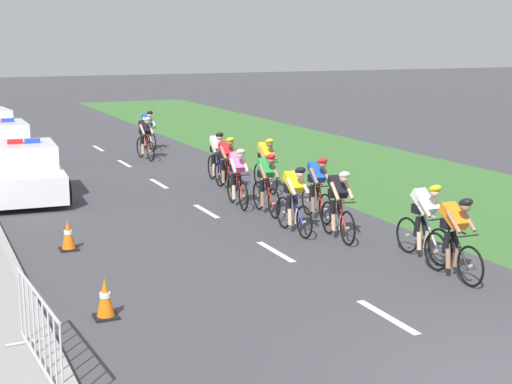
# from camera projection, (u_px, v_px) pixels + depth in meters

# --- Properties ---
(grass_verge) EXTENTS (7.00, 60.00, 0.01)m
(grass_verge) POSITION_uv_depth(u_px,v_px,m) (373.00, 171.00, 24.72)
(grass_verge) COLOR #3D7033
(grass_verge) RESTS_ON ground
(lane_markings_centre) EXTENTS (0.14, 25.60, 0.01)m
(lane_markings_centre) POSITION_uv_depth(u_px,v_px,m) (206.00, 211.00, 18.99)
(lane_markings_centre) COLOR white
(lane_markings_centre) RESTS_ON ground
(cyclist_lead) EXTENTS (0.42, 1.72, 1.56)m
(cyclist_lead) POSITION_uv_depth(u_px,v_px,m) (455.00, 236.00, 13.55)
(cyclist_lead) COLOR black
(cyclist_lead) RESTS_ON ground
(cyclist_second) EXTENTS (0.42, 1.72, 1.56)m
(cyclist_second) POSITION_uv_depth(u_px,v_px,m) (425.00, 220.00, 14.74)
(cyclist_second) COLOR black
(cyclist_second) RESTS_ON ground
(cyclist_third) EXTENTS (0.45, 1.72, 1.56)m
(cyclist_third) POSITION_uv_depth(u_px,v_px,m) (338.00, 203.00, 16.19)
(cyclist_third) COLOR black
(cyclist_third) RESTS_ON ground
(cyclist_fourth) EXTENTS (0.42, 1.72, 1.56)m
(cyclist_fourth) POSITION_uv_depth(u_px,v_px,m) (294.00, 198.00, 16.71)
(cyclist_fourth) COLOR black
(cyclist_fourth) RESTS_ON ground
(cyclist_fifth) EXTENTS (0.44, 1.72, 1.56)m
(cyclist_fifth) POSITION_uv_depth(u_px,v_px,m) (317.00, 187.00, 17.94)
(cyclist_fifth) COLOR black
(cyclist_fifth) RESTS_ON ground
(cyclist_sixth) EXTENTS (0.43, 1.72, 1.56)m
(cyclist_sixth) POSITION_uv_depth(u_px,v_px,m) (266.00, 182.00, 18.54)
(cyclist_sixth) COLOR black
(cyclist_sixth) RESTS_ON ground
(cyclist_seventh) EXTENTS (0.45, 1.72, 1.56)m
(cyclist_seventh) POSITION_uv_depth(u_px,v_px,m) (238.00, 176.00, 19.35)
(cyclist_seventh) COLOR black
(cyclist_seventh) RESTS_ON ground
(cyclist_eighth) EXTENTS (0.43, 1.72, 1.56)m
(cyclist_eighth) POSITION_uv_depth(u_px,v_px,m) (217.00, 156.00, 22.64)
(cyclist_eighth) COLOR black
(cyclist_eighth) RESTS_ON ground
(cyclist_ninth) EXTENTS (0.43, 1.72, 1.56)m
(cyclist_ninth) POSITION_uv_depth(u_px,v_px,m) (266.00, 164.00, 21.28)
(cyclist_ninth) COLOR black
(cyclist_ninth) RESTS_ON ground
(cyclist_tenth) EXTENTS (0.42, 1.72, 1.56)m
(cyclist_tenth) POSITION_uv_depth(u_px,v_px,m) (226.00, 162.00, 21.53)
(cyclist_tenth) COLOR black
(cyclist_tenth) RESTS_ON ground
(cyclist_eleventh) EXTENTS (0.44, 1.72, 1.56)m
(cyclist_eleventh) POSITION_uv_depth(u_px,v_px,m) (145.00, 137.00, 26.86)
(cyclist_eleventh) COLOR black
(cyclist_eleventh) RESTS_ON ground
(cyclist_twelfth) EXTENTS (0.43, 1.72, 1.56)m
(cyclist_twelfth) POSITION_uv_depth(u_px,v_px,m) (148.00, 130.00, 29.14)
(cyclist_twelfth) COLOR black
(cyclist_twelfth) RESTS_ON ground
(police_car_nearest) EXTENTS (2.21, 4.50, 1.59)m
(police_car_nearest) POSITION_uv_depth(u_px,v_px,m) (25.00, 172.00, 20.52)
(police_car_nearest) COLOR white
(police_car_nearest) RESTS_ON ground
(police_car_second) EXTENTS (2.01, 4.40, 1.59)m
(police_car_second) POSITION_uv_depth(u_px,v_px,m) (2.00, 146.00, 25.56)
(police_car_second) COLOR silver
(police_car_second) RESTS_ON ground
(crowd_barrier_front) EXTENTS (0.64, 2.32, 1.07)m
(crowd_barrier_front) POSITION_uv_depth(u_px,v_px,m) (39.00, 334.00, 9.45)
(crowd_barrier_front) COLOR #B7BABF
(crowd_barrier_front) RESTS_ON sidewalk_slab
(traffic_cone_near) EXTENTS (0.36, 0.36, 0.64)m
(traffic_cone_near) POSITION_uv_depth(u_px,v_px,m) (105.00, 299.00, 11.72)
(traffic_cone_near) COLOR black
(traffic_cone_near) RESTS_ON ground
(traffic_cone_mid) EXTENTS (0.36, 0.36, 0.64)m
(traffic_cone_mid) POSITION_uv_depth(u_px,v_px,m) (68.00, 235.00, 15.47)
(traffic_cone_mid) COLOR black
(traffic_cone_mid) RESTS_ON ground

